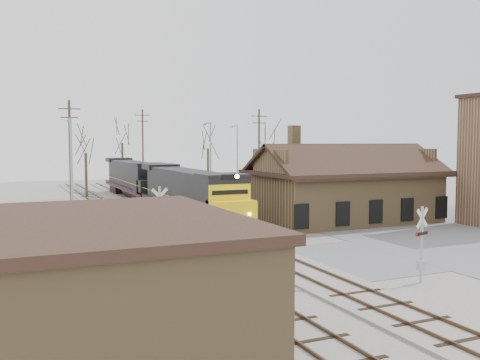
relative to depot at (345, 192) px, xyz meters
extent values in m
plane|color=#9D988E|center=(-11.99, -12.00, -2.41)|extent=(140.00, 140.00, 0.00)
cube|color=slate|center=(-11.99, -12.00, -2.39)|extent=(60.00, 9.00, 0.03)
cube|color=slate|center=(6.01, -8.00, -2.39)|extent=(22.00, 26.00, 0.03)
cube|color=#9D988E|center=(-11.99, 3.00, -2.35)|extent=(3.40, 90.00, 0.12)
cube|color=#473323|center=(-12.71, 3.00, -2.24)|extent=(0.08, 90.00, 0.14)
cube|color=#473323|center=(-11.27, 3.00, -2.24)|extent=(0.08, 90.00, 0.14)
cube|color=#9D988E|center=(-16.49, 3.00, -2.35)|extent=(3.40, 90.00, 0.12)
cube|color=#473323|center=(-17.21, 3.00, -2.24)|extent=(0.08, 90.00, 0.14)
cube|color=#473323|center=(-15.77, 3.00, -2.24)|extent=(0.08, 90.00, 0.14)
cube|color=olive|center=(0.01, 0.00, -0.41)|extent=(14.00, 8.00, 4.00)
cube|color=black|center=(0.01, 0.00, 1.69)|extent=(15.20, 9.20, 0.30)
cube|color=black|center=(0.01, -2.30, 2.69)|extent=(15.00, 4.71, 2.66)
cube|color=black|center=(0.01, 2.30, 2.69)|extent=(15.00, 4.71, 2.66)
cube|color=olive|center=(-3.99, 1.50, 4.39)|extent=(0.80, 0.80, 2.20)
cube|color=olive|center=(-24.99, -20.00, -0.41)|extent=(12.00, 10.00, 4.00)
cube|color=black|center=(-24.99, -20.00, 1.74)|extent=(12.40, 10.40, 0.30)
cube|color=black|center=(-11.99, -1.74, -1.86)|extent=(2.48, 3.96, 0.99)
cube|color=black|center=(-11.99, 11.13, -1.86)|extent=(2.48, 3.96, 0.99)
cube|color=black|center=(-11.99, 4.70, -1.07)|extent=(2.97, 19.81, 0.35)
cube|color=maroon|center=(-11.99, 4.70, -1.29)|extent=(2.99, 19.81, 0.12)
cube|color=black|center=(-11.99, 5.93, 0.47)|extent=(2.58, 14.36, 2.77)
cube|color=black|center=(-11.99, -2.63, 0.47)|extent=(2.97, 2.77, 2.77)
cube|color=yellow|center=(-11.99, -4.32, -0.38)|extent=(2.97, 1.78, 1.39)
cube|color=black|center=(-11.99, -5.31, -1.86)|extent=(2.77, 0.25, 0.99)
cylinder|color=#FFF2CC|center=(-11.99, -5.23, 1.95)|extent=(0.28, 0.10, 0.28)
cube|color=black|center=(-11.99, 18.57, -1.86)|extent=(2.48, 3.96, 0.99)
cube|color=black|center=(-11.99, 31.44, -1.86)|extent=(2.48, 3.96, 0.99)
cube|color=black|center=(-11.99, 25.00, -1.07)|extent=(2.97, 19.81, 0.35)
cube|color=maroon|center=(-11.99, 25.00, -1.29)|extent=(2.99, 19.81, 0.12)
cube|color=black|center=(-11.99, 26.24, 0.47)|extent=(2.58, 14.36, 2.77)
cube|color=black|center=(-11.99, 17.68, 0.47)|extent=(2.97, 2.77, 2.77)
cube|color=black|center=(-11.99, 15.99, -0.38)|extent=(2.97, 1.78, 1.39)
cube|color=black|center=(-11.99, 15.00, -1.86)|extent=(2.77, 0.25, 0.99)
cylinder|color=#A5A8AD|center=(-7.95, -17.52, -0.61)|extent=(0.13, 0.13, 3.59)
cube|color=silver|center=(-7.95, -17.52, 0.65)|extent=(0.91, 0.33, 0.94)
cube|color=silver|center=(-7.95, -17.52, 0.65)|extent=(0.91, 0.33, 0.94)
cube|color=black|center=(-7.95, -17.52, -0.07)|extent=(0.82, 0.39, 0.13)
cylinder|color=#B20C0C|center=(-8.34, -17.64, -0.07)|extent=(0.23, 0.14, 0.22)
cylinder|color=#B20C0C|center=(-7.57, -17.40, -0.07)|extent=(0.23, 0.14, 0.22)
cube|color=#A5A8AD|center=(-7.95, -17.52, -1.60)|extent=(0.36, 0.27, 0.45)
cylinder|color=#A5A8AD|center=(-17.47, -6.61, -0.40)|extent=(0.14, 0.14, 4.01)
cube|color=silver|center=(-17.47, -6.61, 1.00)|extent=(1.04, 0.21, 1.05)
cube|color=silver|center=(-17.47, -6.61, 1.00)|extent=(1.04, 0.21, 1.05)
cube|color=black|center=(-17.47, -6.61, 0.20)|extent=(0.91, 0.29, 0.15)
cylinder|color=#B20C0C|center=(-17.03, -6.54, 0.20)|extent=(0.25, 0.12, 0.24)
cylinder|color=#B20C0C|center=(-17.92, -6.68, 0.20)|extent=(0.25, 0.12, 0.24)
cube|color=#A5A8AD|center=(-17.47, -6.61, -1.51)|extent=(0.40, 0.30, 0.50)
cylinder|color=#A5A8AD|center=(-20.77, 7.43, 1.83)|extent=(0.18, 0.18, 8.47)
cylinder|color=#A5A8AD|center=(-20.77, 8.33, 5.97)|extent=(0.12, 1.80, 0.12)
cube|color=#A5A8AD|center=(-20.77, 9.13, 5.87)|extent=(0.25, 0.50, 0.12)
cylinder|color=#A5A8AD|center=(-7.80, 10.68, 1.80)|extent=(0.18, 0.18, 8.42)
cylinder|color=#A5A8AD|center=(-7.80, 11.58, 5.92)|extent=(0.12, 1.80, 0.12)
cube|color=#A5A8AD|center=(-7.80, 12.38, 5.82)|extent=(0.25, 0.50, 0.12)
cylinder|color=#A5A8AD|center=(-0.94, 20.09, 1.84)|extent=(0.18, 0.18, 8.49)
cylinder|color=#A5A8AD|center=(-0.94, 20.99, 5.98)|extent=(0.12, 1.80, 0.12)
cube|color=#A5A8AD|center=(-0.94, 21.79, 5.88)|extent=(0.25, 0.50, 0.12)
cylinder|color=#382D23|center=(-20.00, 15.36, 2.80)|extent=(0.24, 0.24, 10.42)
cube|color=#382D23|center=(-20.00, 15.36, 7.21)|extent=(2.00, 0.10, 0.10)
cube|color=#382D23|center=(-20.00, 15.36, 6.41)|extent=(1.60, 0.10, 0.10)
cylinder|color=#382D23|center=(-8.18, 35.97, 3.08)|extent=(0.24, 0.24, 10.96)
cube|color=#382D23|center=(-8.18, 35.97, 7.76)|extent=(2.00, 0.10, 0.10)
cube|color=#382D23|center=(-8.18, 35.97, 6.96)|extent=(1.60, 0.10, 0.10)
cylinder|color=#382D23|center=(1.72, 19.84, 2.77)|extent=(0.24, 0.24, 10.35)
cube|color=#382D23|center=(1.72, 19.84, 7.14)|extent=(2.00, 0.10, 0.10)
cube|color=#382D23|center=(1.72, 19.84, 6.34)|extent=(1.60, 0.10, 0.10)
cylinder|color=#382D23|center=(-16.94, 27.64, 0.21)|extent=(0.32, 0.32, 5.23)
cylinder|color=#382D23|center=(-10.39, 38.96, 0.79)|extent=(0.32, 0.32, 6.39)
cylinder|color=#382D23|center=(-0.77, 30.27, 0.43)|extent=(0.32, 0.32, 5.67)
cylinder|color=#382D23|center=(5.91, 25.41, 0.53)|extent=(0.32, 0.32, 5.87)
camera|label=1|loc=(-25.63, -36.60, 4.21)|focal=40.00mm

